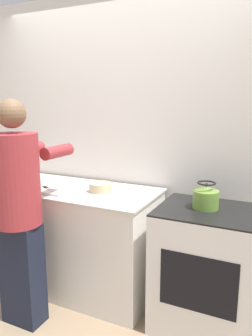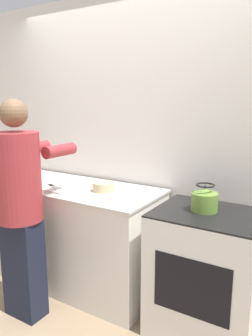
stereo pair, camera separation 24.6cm
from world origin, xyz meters
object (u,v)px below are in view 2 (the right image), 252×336
cutting_board (57,188)px  bowl_prep (103,187)px  oven (205,273)px  canister_jar (19,168)px  kettle (205,200)px  knife (54,187)px  person (21,204)px

cutting_board → bowl_prep: size_ratio=1.65×
cutting_board → oven: bearing=5.0°
canister_jar → oven: bearing=-2.9°
kettle → bowl_prep: 0.89m
knife → canister_jar: bearing=-172.6°
canister_jar → kettle: bearing=-2.5°
person → kettle: bearing=24.4°
cutting_board → kettle: bearing=5.9°
cutting_board → bowl_prep: bowl_prep is taller
kettle → knife: bearing=-174.0°
kettle → canister_jar: kettle is taller
oven → canister_jar: canister_jar is taller
oven → knife: size_ratio=4.55×
cutting_board → canister_jar: canister_jar is taller
knife → kettle: bearing=31.5°
oven → cutting_board: 1.39m
person → knife: (-0.06, 0.42, 0.03)m
knife → person: bearing=-55.9°
person → canister_jar: 0.99m
knife → canister_jar: size_ratio=1.35×
knife → bowl_prep: 0.44m
kettle → canister_jar: (-1.97, 0.09, -0.00)m
cutting_board → kettle: (1.26, 0.13, 0.07)m
kettle → oven: bearing=-21.7°
person → bowl_prep: 0.68m
person → kettle: 1.34m
knife → canister_jar: canister_jar is taller
person → cutting_board: bearing=95.1°
knife → bowl_prep: bearing=49.2°
oven → kettle: 0.54m
oven → person: (-1.26, -0.54, 0.45)m
oven → canister_jar: 2.08m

